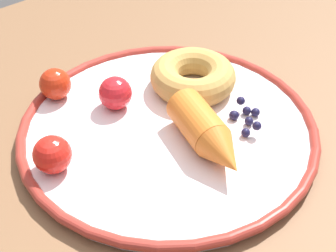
{
  "coord_description": "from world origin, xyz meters",
  "views": [
    {
      "loc": [
        -0.34,
        -0.28,
        1.12
      ],
      "look_at": [
        -0.05,
        0.04,
        0.75
      ],
      "focal_mm": 51.21,
      "sensor_mm": 36.0,
      "label": 1
    }
  ],
  "objects_px": {
    "dining_table": "(216,181)",
    "plate": "(168,128)",
    "tomato_near": "(115,93)",
    "donut": "(193,76)",
    "carrot_orange": "(208,135)",
    "tomato_mid": "(55,84)",
    "blueberry_pile": "(246,117)",
    "tomato_far": "(52,155)"
  },
  "relations": [
    {
      "from": "dining_table",
      "to": "tomato_near",
      "type": "height_order",
      "value": "tomato_near"
    },
    {
      "from": "donut",
      "to": "blueberry_pile",
      "type": "distance_m",
      "value": 0.09
    },
    {
      "from": "tomato_mid",
      "to": "plate",
      "type": "bearing_deg",
      "value": -64.0
    },
    {
      "from": "tomato_near",
      "to": "donut",
      "type": "bearing_deg",
      "value": -19.86
    },
    {
      "from": "dining_table",
      "to": "plate",
      "type": "distance_m",
      "value": 0.12
    },
    {
      "from": "carrot_orange",
      "to": "tomato_near",
      "type": "bearing_deg",
      "value": 102.09
    },
    {
      "from": "plate",
      "to": "tomato_near",
      "type": "bearing_deg",
      "value": 107.81
    },
    {
      "from": "carrot_orange",
      "to": "blueberry_pile",
      "type": "xyz_separation_m",
      "value": [
        0.07,
        0.0,
        -0.01
      ]
    },
    {
      "from": "tomato_near",
      "to": "dining_table",
      "type": "bearing_deg",
      "value": -54.28
    },
    {
      "from": "dining_table",
      "to": "donut",
      "type": "relative_size",
      "value": 8.8
    },
    {
      "from": "tomato_near",
      "to": "tomato_mid",
      "type": "xyz_separation_m",
      "value": [
        -0.04,
        0.07,
        -0.0
      ]
    },
    {
      "from": "carrot_orange",
      "to": "donut",
      "type": "bearing_deg",
      "value": 54.03
    },
    {
      "from": "plate",
      "to": "tomato_mid",
      "type": "relative_size",
      "value": 8.87
    },
    {
      "from": "carrot_orange",
      "to": "donut",
      "type": "distance_m",
      "value": 0.12
    },
    {
      "from": "dining_table",
      "to": "tomato_mid",
      "type": "distance_m",
      "value": 0.24
    },
    {
      "from": "dining_table",
      "to": "carrot_orange",
      "type": "distance_m",
      "value": 0.14
    },
    {
      "from": "tomato_mid",
      "to": "tomato_far",
      "type": "xyz_separation_m",
      "value": [
        -0.07,
        -0.11,
        0.0
      ]
    },
    {
      "from": "tomato_mid",
      "to": "tomato_far",
      "type": "distance_m",
      "value": 0.13
    },
    {
      "from": "dining_table",
      "to": "plate",
      "type": "bearing_deg",
      "value": 146.24
    },
    {
      "from": "carrot_orange",
      "to": "tomato_mid",
      "type": "bearing_deg",
      "value": 110.09
    },
    {
      "from": "dining_table",
      "to": "tomato_far",
      "type": "height_order",
      "value": "tomato_far"
    },
    {
      "from": "blueberry_pile",
      "to": "tomato_near",
      "type": "xyz_separation_m",
      "value": [
        -0.1,
        0.13,
        0.01
      ]
    },
    {
      "from": "tomato_far",
      "to": "plate",
      "type": "bearing_deg",
      "value": -11.69
    },
    {
      "from": "plate",
      "to": "carrot_orange",
      "type": "bearing_deg",
      "value": -84.97
    },
    {
      "from": "dining_table",
      "to": "blueberry_pile",
      "type": "height_order",
      "value": "blueberry_pile"
    },
    {
      "from": "dining_table",
      "to": "tomato_mid",
      "type": "bearing_deg",
      "value": 124.96
    },
    {
      "from": "tomato_near",
      "to": "tomato_far",
      "type": "distance_m",
      "value": 0.12
    },
    {
      "from": "tomato_near",
      "to": "tomato_far",
      "type": "relative_size",
      "value": 1.0
    },
    {
      "from": "donut",
      "to": "blueberry_pile",
      "type": "bearing_deg",
      "value": -90.22
    },
    {
      "from": "tomato_far",
      "to": "blueberry_pile",
      "type": "bearing_deg",
      "value": -21.69
    },
    {
      "from": "blueberry_pile",
      "to": "tomato_near",
      "type": "relative_size",
      "value": 1.38
    },
    {
      "from": "plate",
      "to": "donut",
      "type": "height_order",
      "value": "donut"
    },
    {
      "from": "plate",
      "to": "blueberry_pile",
      "type": "bearing_deg",
      "value": -36.83
    },
    {
      "from": "dining_table",
      "to": "tomato_far",
      "type": "xyz_separation_m",
      "value": [
        -0.19,
        0.06,
        0.12
      ]
    },
    {
      "from": "tomato_mid",
      "to": "carrot_orange",
      "type": "bearing_deg",
      "value": -69.91
    },
    {
      "from": "donut",
      "to": "tomato_mid",
      "type": "height_order",
      "value": "tomato_mid"
    },
    {
      "from": "plate",
      "to": "tomato_far",
      "type": "relative_size",
      "value": 8.56
    },
    {
      "from": "plate",
      "to": "blueberry_pile",
      "type": "height_order",
      "value": "blueberry_pile"
    },
    {
      "from": "dining_table",
      "to": "blueberry_pile",
      "type": "bearing_deg",
      "value": -43.98
    },
    {
      "from": "donut",
      "to": "tomato_mid",
      "type": "distance_m",
      "value": 0.17
    },
    {
      "from": "dining_table",
      "to": "donut",
      "type": "bearing_deg",
      "value": 74.08
    },
    {
      "from": "carrot_orange",
      "to": "tomato_far",
      "type": "bearing_deg",
      "value": 148.12
    }
  ]
}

